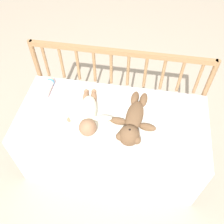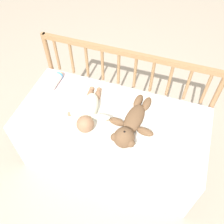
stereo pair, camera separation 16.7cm
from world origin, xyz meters
The scene contains 7 objects.
ground_plane centered at (0.00, 0.00, 0.00)m, with size 12.00×12.00×0.00m, color tan.
crib_mattress centered at (0.00, 0.00, 0.27)m, with size 1.32×0.63×0.55m.
crib_rail centered at (0.00, 0.34, 0.62)m, with size 1.32×0.04×0.86m.
blanket centered at (0.00, 0.01, 0.55)m, with size 0.87×0.56×0.01m.
teddy_bear centered at (0.15, -0.05, 0.60)m, with size 0.32×0.48×0.14m.
baby centered at (-0.15, -0.03, 0.60)m, with size 0.32×0.42×0.12m.
baby_bottle centered at (-0.51, 0.19, 0.58)m, with size 0.06×0.18×0.06m.
Camera 2 is at (0.33, -0.98, 1.92)m, focal length 40.00 mm.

